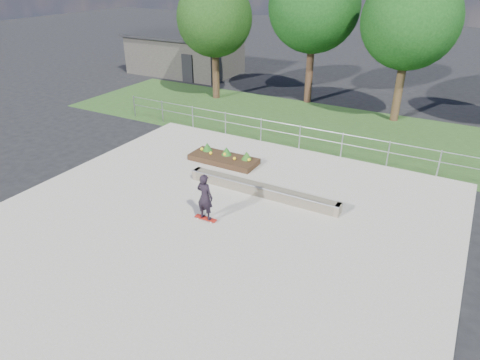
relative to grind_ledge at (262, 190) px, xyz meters
The scene contains 11 objects.
ground 2.67m from the grind_ledge, 101.12° to the right, with size 120.00×120.00×0.00m, color black.
grass_verge 8.42m from the grind_ledge, 93.49° to the left, with size 30.00×8.00×0.02m, color #25461C.
concrete_slab 2.66m from the grind_ledge, 101.12° to the right, with size 15.00×15.00×0.06m, color #A19B8E.
fence 4.95m from the grind_ledge, 95.97° to the left, with size 20.06×0.06×1.20m.
building 21.19m from the grind_ledge, 133.31° to the left, with size 8.40×5.40×3.00m.
tree_far_left 14.20m from the grind_ledge, 129.31° to the left, with size 4.55×4.55×7.15m.
tree_mid_left 13.83m from the grind_ledge, 103.66° to the left, with size 5.25×5.25×8.25m.
tree_mid_right 12.68m from the grind_ledge, 77.68° to the left, with size 4.90×4.90×7.70m.
grind_ledge is the anchor object (origin of this frame).
planter_bed 3.39m from the grind_ledge, 145.53° to the left, with size 3.00×1.20×0.61m.
skateboarder 2.72m from the grind_ledge, 109.10° to the right, with size 0.80×0.41×1.71m.
Camera 1 is at (6.64, -10.00, 7.76)m, focal length 32.00 mm.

